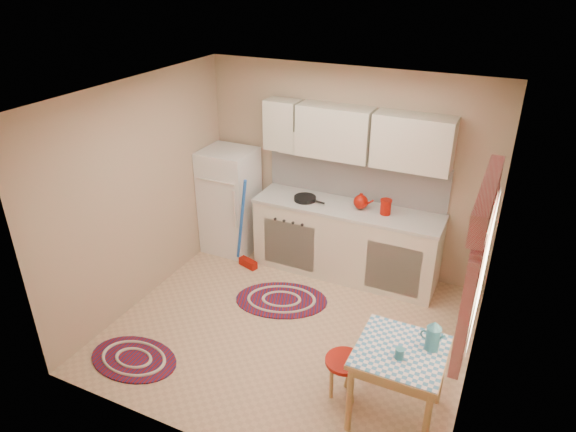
% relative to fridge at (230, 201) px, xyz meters
% --- Properties ---
extents(room_shell, '(3.64, 3.60, 2.52)m').
position_rel_fridge_xyz_m(room_shell, '(1.62, -1.01, 0.90)').
color(room_shell, tan).
rests_on(room_shell, ground).
extents(fridge, '(0.65, 0.60, 1.40)m').
position_rel_fridge_xyz_m(fridge, '(0.00, 0.00, 0.00)').
color(fridge, white).
rests_on(fridge, ground).
extents(broom, '(0.30, 0.20, 1.20)m').
position_rel_fridge_xyz_m(broom, '(0.45, -0.35, -0.10)').
color(broom, blue).
rests_on(broom, ground).
extents(base_cabinets, '(2.25, 0.60, 0.88)m').
position_rel_fridge_xyz_m(base_cabinets, '(1.61, 0.05, -0.26)').
color(base_cabinets, beige).
rests_on(base_cabinets, ground).
extents(countertop, '(2.27, 0.62, 0.04)m').
position_rel_fridge_xyz_m(countertop, '(1.61, 0.05, 0.20)').
color(countertop, '#BBBAB1').
rests_on(countertop, base_cabinets).
extents(frying_pan, '(0.31, 0.31, 0.05)m').
position_rel_fridge_xyz_m(frying_pan, '(1.08, 0.00, 0.24)').
color(frying_pan, black).
rests_on(frying_pan, countertop).
extents(red_kettle, '(0.23, 0.22, 0.19)m').
position_rel_fridge_xyz_m(red_kettle, '(1.76, 0.05, 0.31)').
color(red_kettle, '#951005').
rests_on(red_kettle, countertop).
extents(red_canister, '(0.16, 0.16, 0.16)m').
position_rel_fridge_xyz_m(red_canister, '(2.06, 0.05, 0.30)').
color(red_canister, '#951005').
rests_on(red_canister, countertop).
extents(table, '(0.72, 0.72, 0.72)m').
position_rel_fridge_xyz_m(table, '(2.77, -1.93, -0.34)').
color(table, tan).
rests_on(table, ground).
extents(stool, '(0.39, 0.39, 0.42)m').
position_rel_fridge_xyz_m(stool, '(2.30, -1.90, -0.49)').
color(stool, '#951005').
rests_on(stool, ground).
extents(coffee_pot, '(0.16, 0.15, 0.29)m').
position_rel_fridge_xyz_m(coffee_pot, '(2.98, -1.81, 0.16)').
color(coffee_pot, '#286B7C').
rests_on(coffee_pot, table).
extents(mug, '(0.10, 0.10, 0.10)m').
position_rel_fridge_xyz_m(mug, '(2.78, -2.03, 0.07)').
color(mug, '#286B7C').
rests_on(mug, table).
extents(rug_center, '(1.24, 1.03, 0.02)m').
position_rel_fridge_xyz_m(rug_center, '(1.16, -0.83, -0.69)').
color(rug_center, maroon).
rests_on(rug_center, ground).
extents(rug_left, '(0.93, 0.63, 0.02)m').
position_rel_fridge_xyz_m(rug_left, '(0.26, -2.34, -0.69)').
color(rug_left, maroon).
rests_on(rug_left, ground).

